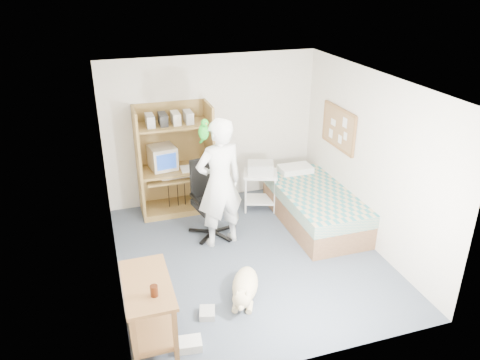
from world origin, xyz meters
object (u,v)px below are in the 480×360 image
Objects in this scene: side_desk at (149,303)px; office_chair at (211,209)px; bed at (314,206)px; printer_cart at (260,185)px; computer_hutch at (175,164)px; person at (220,184)px; dog at (245,287)px.

office_chair is (1.20, 2.00, -0.08)m from side_desk.
bed reaches higher than printer_cart.
computer_hutch is 1.32m from person.
computer_hutch is 0.89× the size of bed.
person reaches higher than dog.
office_chair is (-1.65, 0.19, 0.13)m from bed.
printer_cart is (2.19, 2.52, -0.06)m from side_desk.
bed is 3.39m from side_desk.
computer_hutch is 1.80× the size of side_desk.
dog is (1.20, 0.36, -0.33)m from side_desk.
person is at bearing -118.81° from printer_cart.
dog is (-0.00, -1.65, -0.25)m from office_chair.
computer_hutch is 2.35m from bed.
bed is at bearing 32.50° from side_desk.
side_desk reaches higher than printer_cart.
dog is 1.39× the size of printer_cart.
dog is at bearing -100.87° from office_chair.
office_chair is 1.67m from dog.
office_chair is 1.76× the size of printer_cart.
bed is at bearing 173.69° from person.
dog is at bearing -138.47° from bed.
side_desk is 1.51× the size of printer_cart.
office_chair is at bearing 114.70° from dog.
side_desk is (-0.85, -2.94, -0.33)m from computer_hutch.
office_chair is at bearing -69.42° from computer_hutch.
person reaches higher than computer_hutch.
computer_hutch reaches higher than printer_cart.
side_desk is at bearing -131.81° from office_chair.
office_chair reaches higher than printer_cart.
bed is at bearing -29.29° from computer_hutch.
computer_hutch is at bearing 73.86° from side_desk.
side_desk is 2.34m from office_chair.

